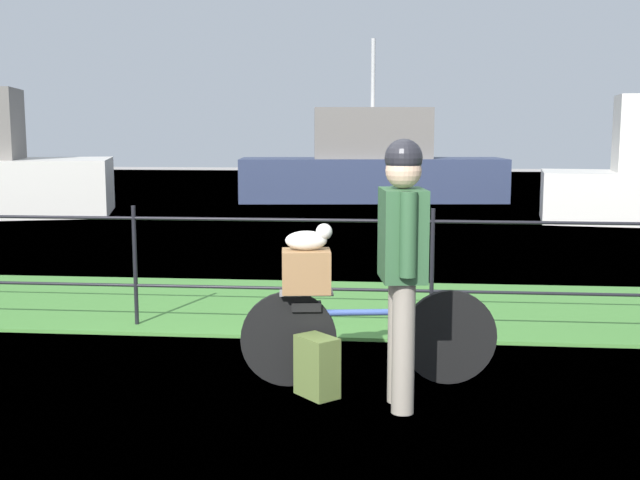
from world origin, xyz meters
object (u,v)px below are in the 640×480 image
(terrier_dog, at_px, (310,239))
(bicycle_main, at_px, (366,335))
(wooden_crate, at_px, (306,271))
(moored_boat_near, at_px, (372,167))
(cyclist_person, at_px, (402,250))
(backpack_on_paving, at_px, (317,366))

(terrier_dog, bearing_deg, bicycle_main, 8.02)
(wooden_crate, distance_m, moored_boat_near, 13.80)
(cyclist_person, distance_m, moored_boat_near, 14.18)
(wooden_crate, bearing_deg, terrier_dog, 8.02)
(wooden_crate, xyz_separation_m, moored_boat_near, (0.01, 13.80, 0.01))
(bicycle_main, distance_m, backpack_on_paving, 0.44)
(moored_boat_near, bearing_deg, backpack_on_paving, -89.65)
(wooden_crate, bearing_deg, bicycle_main, 8.02)
(backpack_on_paving, xyz_separation_m, moored_boat_near, (-0.09, 14.01, 0.61))
(terrier_dog, xyz_separation_m, backpack_on_paving, (0.07, -0.21, -0.81))
(terrier_dog, bearing_deg, cyclist_person, -31.03)
(cyclist_person, bearing_deg, bicycle_main, 118.77)
(bicycle_main, bearing_deg, backpack_on_paving, -139.41)
(terrier_dog, bearing_deg, backpack_on_paving, -72.05)
(bicycle_main, distance_m, terrier_dog, 0.77)
(terrier_dog, relative_size, moored_boat_near, 0.05)
(backpack_on_paving, bearing_deg, moored_boat_near, 137.27)
(terrier_dog, xyz_separation_m, cyclist_person, (0.61, -0.37, -0.01))
(terrier_dog, height_order, backpack_on_paving, terrier_dog)
(bicycle_main, bearing_deg, cyclist_person, -61.23)
(bicycle_main, height_order, terrier_dog, terrier_dog)
(terrier_dog, relative_size, backpack_on_paving, 0.81)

